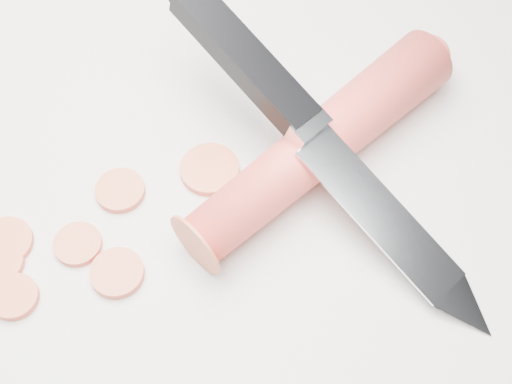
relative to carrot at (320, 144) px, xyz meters
The scene contains 9 objects.
ground 0.10m from the carrot, 150.81° to the right, with size 2.40×2.40×0.00m, color beige.
carrot is the anchor object (origin of this frame).
carrot_slice_0 0.21m from the carrot, 133.83° to the right, with size 0.03×0.03×0.01m, color #D75C33.
carrot_slice_2 0.08m from the carrot, 145.08° to the right, with size 0.04×0.04×0.01m, color #D75C33.
carrot_slice_3 0.17m from the carrot, 128.66° to the right, with size 0.03×0.03×0.01m, color #D75C33.
carrot_slice_4 0.15m from the carrot, 117.81° to the right, with size 0.03×0.03×0.01m, color #D75C33.
carrot_slice_5 0.13m from the carrot, 140.62° to the right, with size 0.03×0.03×0.01m, color #D75C33.
carrot_slice_6 0.21m from the carrot, 123.21° to the right, with size 0.03×0.03×0.01m, color #D75C33.
kitchen_knife 0.03m from the carrot, 55.00° to the right, with size 0.28×0.12×0.09m, color silver, non-canonical shape.
Camera 1 is at (0.17, -0.20, 0.40)m, focal length 50.00 mm.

